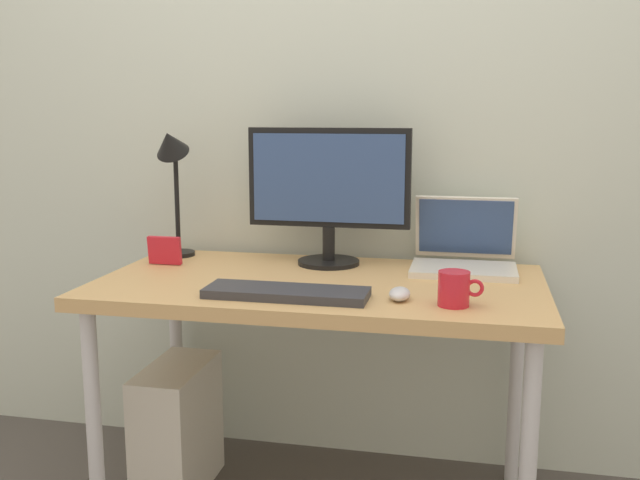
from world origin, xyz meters
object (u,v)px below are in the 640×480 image
object	(u,v)px
desk	(320,302)
keyboard	(287,293)
coffee_mug	(454,289)
monitor	(329,188)
photo_frame	(165,250)
computer_tower	(178,428)
laptop	(464,251)
desk_lamp	(172,163)
mouse	(400,294)

from	to	relation	value
desk	keyboard	size ratio (longest dim) A/B	2.97
coffee_mug	monitor	bearing A→B (deg)	134.34
photo_frame	desk	bearing A→B (deg)	-10.48
monitor	computer_tower	world-z (taller)	monitor
laptop	photo_frame	size ratio (longest dim) A/B	2.91
laptop	coffee_mug	distance (m)	0.45
laptop	photo_frame	distance (m)	0.96
coffee_mug	computer_tower	distance (m)	1.06
desk	laptop	xyz separation A→B (m)	(0.41, 0.24, 0.12)
desk	photo_frame	xyz separation A→B (m)	(-0.54, 0.10, 0.11)
laptop	desk_lamp	bearing A→B (deg)	-178.85
desk	computer_tower	distance (m)	0.65
keyboard	computer_tower	distance (m)	0.71
coffee_mug	desk_lamp	bearing A→B (deg)	155.85
desk	mouse	bearing A→B (deg)	-35.25
monitor	computer_tower	bearing A→B (deg)	-155.02
photo_frame	computer_tower	xyz separation A→B (m)	(0.06, -0.09, -0.57)
keyboard	laptop	bearing A→B (deg)	44.43
desk_lamp	laptop	bearing A→B (deg)	1.15
monitor	laptop	size ratio (longest dim) A/B	1.63
desk	coffee_mug	distance (m)	0.46
laptop	computer_tower	xyz separation A→B (m)	(-0.89, -0.23, -0.58)
desk_lamp	coffee_mug	size ratio (longest dim) A/B	3.90
mouse	computer_tower	bearing A→B (deg)	165.58
desk	desk_lamp	distance (m)	0.71
desk	laptop	bearing A→B (deg)	30.06
computer_tower	desk_lamp	bearing A→B (deg)	110.67
keyboard	computer_tower	world-z (taller)	keyboard
keyboard	mouse	size ratio (longest dim) A/B	4.89
desk	coffee_mug	xyz separation A→B (m)	(0.40, -0.21, 0.11)
keyboard	coffee_mug	xyz separation A→B (m)	(0.44, 0.01, 0.03)
mouse	coffee_mug	xyz separation A→B (m)	(0.14, -0.03, 0.03)
monitor	laptop	xyz separation A→B (m)	(0.43, 0.02, -0.19)
laptop	mouse	xyz separation A→B (m)	(-0.16, -0.42, -0.04)
laptop	computer_tower	distance (m)	1.08
monitor	keyboard	distance (m)	0.49
desk_lamp	computer_tower	size ratio (longest dim) A/B	1.08
laptop	computer_tower	bearing A→B (deg)	-165.35
mouse	laptop	bearing A→B (deg)	69.19
desk	desk_lamp	xyz separation A→B (m)	(-0.55, 0.22, 0.39)
monitor	keyboard	xyz separation A→B (m)	(-0.03, -0.43, -0.24)
photo_frame	computer_tower	world-z (taller)	photo_frame
photo_frame	keyboard	bearing A→B (deg)	-32.38
desk	mouse	xyz separation A→B (m)	(0.25, -0.18, 0.08)
monitor	computer_tower	size ratio (longest dim) A/B	1.25
desk_lamp	coffee_mug	bearing A→B (deg)	-24.15
keyboard	mouse	distance (m)	0.30
desk_lamp	mouse	bearing A→B (deg)	-26.32
laptop	keyboard	size ratio (longest dim) A/B	0.73
laptop	desk_lamp	distance (m)	1.00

